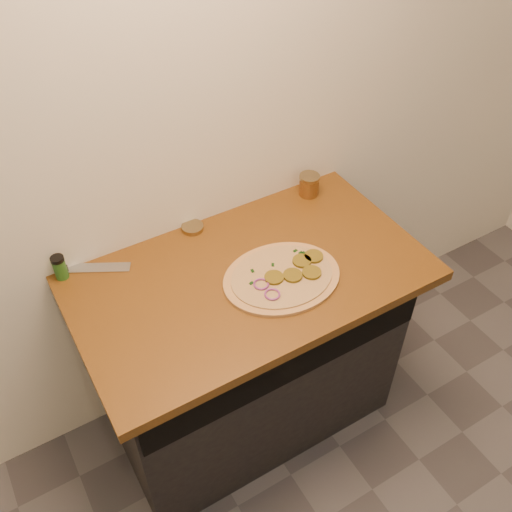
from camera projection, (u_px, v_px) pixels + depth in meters
cabinet at (246, 351)px, 2.27m from camera, size 1.10×0.60×0.86m
countertop at (249, 276)px, 1.94m from camera, size 1.20×0.70×0.04m
pizza at (283, 277)px, 1.90m from camera, size 0.43×0.43×0.03m
chefs_knife at (71, 268)px, 1.93m from camera, size 0.31×0.19×0.02m
mason_jar_lid at (193, 227)px, 2.08m from camera, size 0.09×0.09×0.02m
salsa_jar at (309, 185)px, 2.21m from camera, size 0.08×0.08×0.09m
spice_shaker at (60, 267)px, 1.88m from camera, size 0.04×0.04×0.09m
flour_spill at (305, 269)px, 1.94m from camera, size 0.17×0.17×0.00m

